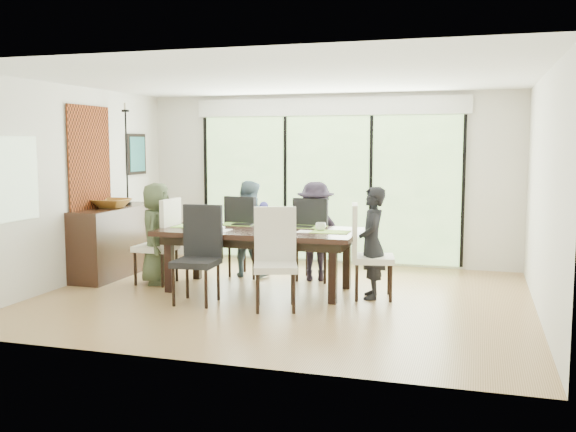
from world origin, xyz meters
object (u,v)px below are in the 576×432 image
(person_far_right, at_px, (315,231))
(cup_a, at_px, (214,222))
(chair_right_end, at_px, (374,251))
(vase, at_px, (264,224))
(person_right_end, at_px, (372,243))
(cup_c, at_px, (321,227))
(bowl, at_px, (112,203))
(chair_far_right, at_px, (316,238))
(sideboard, at_px, (116,241))
(person_far_left, at_px, (248,229))
(person_left_end, at_px, (157,233))
(chair_near_right, at_px, (275,259))
(chair_near_left, at_px, (196,255))
(chair_left_end, at_px, (156,241))
(chair_far_left, at_px, (249,235))
(cup_b, at_px, (268,227))
(table_top, at_px, (259,232))
(laptop, at_px, (196,227))

(person_far_right, bearing_deg, cup_a, 16.65)
(chair_right_end, xyz_separation_m, vase, (-1.45, 0.05, 0.28))
(person_far_right, bearing_deg, person_right_end, 126.35)
(cup_c, relative_size, bowl, 0.25)
(chair_far_right, xyz_separation_m, sideboard, (-2.90, -0.46, -0.09))
(person_far_left, bearing_deg, person_left_end, 47.59)
(chair_near_right, relative_size, cup_c, 8.87)
(chair_near_left, relative_size, vase, 9.17)
(chair_left_end, height_order, sideboard, chair_left_end)
(chair_left_end, height_order, person_far_right, person_far_right)
(person_right_end, distance_m, bowl, 3.86)
(chair_far_left, relative_size, cup_a, 8.87)
(person_right_end, height_order, person_far_left, same)
(cup_c, bearing_deg, bowl, 176.49)
(chair_near_left, relative_size, sideboard, 0.67)
(cup_b, distance_m, cup_c, 0.68)
(chair_near_right, relative_size, vase, 9.17)
(chair_near_right, bearing_deg, cup_b, 96.19)
(person_left_end, bearing_deg, chair_right_end, -103.41)
(chair_near_left, bearing_deg, person_left_end, 136.15)
(chair_far_left, bearing_deg, cup_b, 134.41)
(table_top, height_order, person_right_end, person_right_end)
(person_left_end, bearing_deg, cup_b, -106.92)
(chair_far_left, distance_m, cup_b, 1.15)
(table_top, bearing_deg, chair_near_left, -119.89)
(cup_b, relative_size, cup_c, 0.81)
(person_left_end, xyz_separation_m, sideboard, (-0.87, 0.39, -0.20))
(table_top, relative_size, sideboard, 1.46)
(chair_far_left, height_order, cup_b, chair_far_left)
(cup_c, xyz_separation_m, sideboard, (-3.15, 0.29, -0.36))
(chair_left_end, relative_size, vase, 9.17)
(chair_near_left, height_order, sideboard, chair_near_left)
(person_left_end, height_order, laptop, person_left_end)
(chair_near_right, xyz_separation_m, person_far_left, (-0.95, 1.70, 0.10))
(vase, bearing_deg, laptop, -170.54)
(chair_left_end, relative_size, cup_c, 8.87)
(cup_c, bearing_deg, vase, -176.19)
(laptop, relative_size, bowl, 0.67)
(chair_near_left, relative_size, laptop, 3.33)
(vase, height_order, cup_b, vase)
(chair_far_right, relative_size, cup_a, 8.87)
(chair_far_right, bearing_deg, chair_near_left, 63.53)
(table_top, height_order, chair_right_end, chair_right_end)
(chair_right_end, distance_m, cup_c, 0.76)
(table_top, bearing_deg, cup_c, 7.13)
(person_right_end, xyz_separation_m, sideboard, (-3.83, 0.39, -0.20))
(chair_far_right, height_order, vase, chair_far_right)
(vase, bearing_deg, person_far_left, 122.66)
(person_far_left, bearing_deg, bowl, 24.48)
(chair_right_end, xyz_separation_m, person_right_end, (-0.02, 0.00, 0.10))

